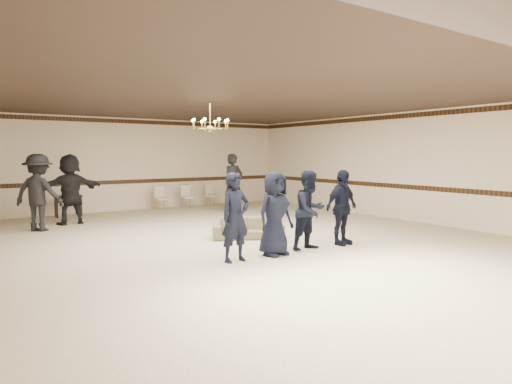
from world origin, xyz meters
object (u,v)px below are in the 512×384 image
adult_left (39,193)px  console_table (68,206)px  boy_d (342,207)px  adult_mid (70,189)px  chandelier (210,115)px  banquet_chair_mid (187,197)px  boy_c (310,210)px  settee (248,228)px  boy_a (235,217)px  banquet_chair_right (212,195)px  adult_right (234,183)px  banquet_chair_left (161,198)px  boy_b (275,214)px

adult_left → console_table: (1.16, 2.31, -0.65)m
boy_d → console_table: bearing=109.3°
adult_mid → console_table: (0.26, 1.61, -0.65)m
chandelier → boy_d: 3.71m
adult_left → banquet_chair_mid: (5.16, 2.11, -0.56)m
boy_d → adult_left: adult_left is taller
boy_c → adult_left: adult_left is taller
boy_d → chandelier: bearing=120.2°
chandelier → settee: size_ratio=0.57×
boy_a → banquet_chair_right: 8.57m
adult_mid → banquet_chair_right: 5.47m
adult_right → console_table: 5.28m
chandelier → boy_c: (0.98, -2.45, -2.06)m
adult_left → banquet_chair_left: size_ratio=2.33×
adult_mid → boy_d: bearing=118.6°
settee → banquet_chair_right: bearing=96.5°
banquet_chair_left → adult_right: bearing=-43.5°
boy_b → boy_d: (1.80, 0.00, 0.00)m
boy_a → settee: boy_a is taller
chandelier → boy_b: (0.08, -2.45, -2.06)m
adult_left → boy_a: bearing=154.9°
console_table → settee: bearing=-68.9°
adult_right → banquet_chair_right: (0.16, 1.81, -0.56)m
settee → boy_c: bearing=-50.9°
chandelier → adult_left: bearing=136.0°
chandelier → boy_a: bearing=-108.5°
banquet_chair_mid → banquet_chair_right: (1.00, 0.00, 0.00)m
banquet_chair_right → console_table: 5.00m
boy_c → banquet_chair_left: boy_c is taller
console_table → banquet_chair_right: bearing=-5.1°
boy_a → console_table: bearing=95.1°
adult_left → banquet_chair_mid: bearing=-116.4°
boy_d → adult_right: (0.86, 5.90, 0.17)m
adult_left → adult_right: size_ratio=1.00×
boy_b → settee: size_ratio=0.99×
console_table → boy_d: bearing=-66.1°
banquet_chair_mid → adult_mid: bearing=-159.5°
adult_left → banquet_chair_left: (4.16, 2.11, -0.56)m
boy_a → boy_b: bearing=-4.1°
boy_d → banquet_chair_left: bearing=89.9°
boy_d → adult_right: bearing=74.3°
boy_d → adult_left: 7.60m
chandelier → boy_b: chandelier is taller
banquet_chair_left → adult_left: bearing=-152.1°
boy_b → boy_c: same height
adult_right → banquet_chair_right: adult_right is taller
adult_left → adult_right: 6.01m
boy_d → banquet_chair_left: (-0.98, 7.71, -0.39)m
boy_d → settee: (-1.27, 1.77, -0.58)m
boy_b → banquet_chair_right: size_ratio=1.93×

